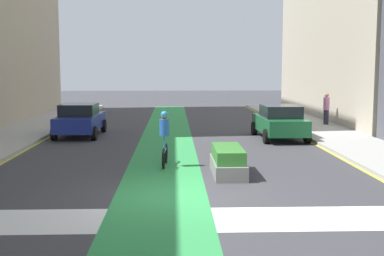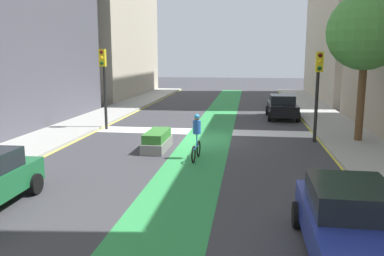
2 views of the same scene
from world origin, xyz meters
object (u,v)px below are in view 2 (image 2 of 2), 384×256
object	(u,v)px
traffic_signal_near_right	(104,74)
median_planter	(157,141)
cyclist_in_lane	(197,136)
traffic_signal_near_left	(318,80)
street_tree_near	(366,32)
car_blue_left_far	(351,222)
car_black_left_near	(282,106)

from	to	relation	value
traffic_signal_near_right	median_planter	world-z (taller)	traffic_signal_near_right
traffic_signal_near_right	cyclist_in_lane	world-z (taller)	traffic_signal_near_right
traffic_signal_near_left	median_planter	xyz separation A→B (m)	(7.28, 2.62, -2.65)
street_tree_near	median_planter	distance (m)	10.85
traffic_signal_near_left	car_blue_left_far	xyz separation A→B (m)	(1.12, 11.66, -2.25)
traffic_signal_near_right	traffic_signal_near_left	size ratio (longest dim) A/B	1.04
median_planter	traffic_signal_near_right	bearing A→B (deg)	-47.87
car_black_left_near	street_tree_near	xyz separation A→B (m)	(-3.03, 7.56, 4.45)
street_tree_near	median_planter	xyz separation A→B (m)	(9.32, 2.73, -4.85)
cyclist_in_lane	car_blue_left_far	bearing A→B (deg)	118.71
traffic_signal_near_right	car_black_left_near	world-z (taller)	traffic_signal_near_right
car_blue_left_far	street_tree_near	size ratio (longest dim) A/B	0.61
car_blue_left_far	car_black_left_near	world-z (taller)	same
traffic_signal_near_left	traffic_signal_near_right	bearing A→B (deg)	-9.39
car_blue_left_far	cyclist_in_lane	bearing A→B (deg)	-61.29
car_black_left_near	cyclist_in_lane	world-z (taller)	cyclist_in_lane
traffic_signal_near_left	street_tree_near	distance (m)	3.00
traffic_signal_near_left	cyclist_in_lane	xyz separation A→B (m)	(5.31, 4.00, -2.09)
car_black_left_near	street_tree_near	bearing A→B (deg)	111.84
car_blue_left_far	median_planter	bearing A→B (deg)	-55.73
traffic_signal_near_right	median_planter	size ratio (longest dim) A/B	1.84
car_blue_left_far	car_black_left_near	xyz separation A→B (m)	(-0.13, -19.33, 0.00)
traffic_signal_near_right	street_tree_near	bearing A→B (deg)	172.48
car_black_left_near	median_planter	world-z (taller)	car_black_left_near
traffic_signal_near_right	median_planter	distance (m)	6.66
car_black_left_near	median_planter	distance (m)	12.07
traffic_signal_near_right	car_blue_left_far	size ratio (longest dim) A/B	1.08
traffic_signal_near_left	street_tree_near	size ratio (longest dim) A/B	0.63
traffic_signal_near_right	car_black_left_near	bearing A→B (deg)	-150.77
cyclist_in_lane	median_planter	bearing A→B (deg)	-35.16
traffic_signal_near_right	cyclist_in_lane	xyz separation A→B (m)	(-6.03, 5.88, -2.20)
traffic_signal_near_right	car_blue_left_far	distance (m)	17.13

